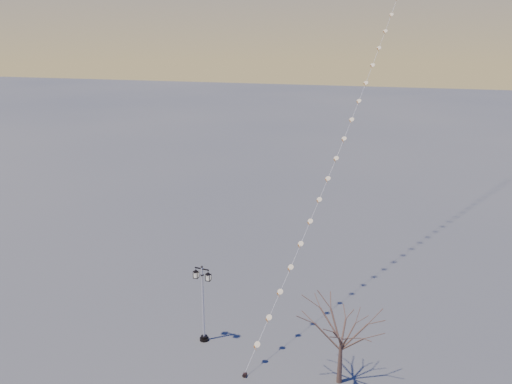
% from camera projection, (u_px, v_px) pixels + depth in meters
% --- Properties ---
extents(ground, '(300.00, 300.00, 0.00)m').
position_uv_depth(ground, '(215.00, 360.00, 26.80)').
color(ground, '#4B4E4C').
rests_on(ground, ground).
extents(street_lamp, '(1.13, 0.50, 4.47)m').
position_uv_depth(street_lamp, '(203.00, 300.00, 27.78)').
color(street_lamp, black).
rests_on(street_lamp, ground).
extents(bare_tree, '(2.52, 2.52, 4.19)m').
position_uv_depth(bare_tree, '(342.00, 329.00, 24.23)').
color(bare_tree, brown).
rests_on(bare_tree, ground).
extents(kite_train, '(9.02, 35.82, 32.48)m').
position_uv_depth(kite_train, '(377.00, 34.00, 35.78)').
color(kite_train, black).
rests_on(kite_train, ground).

